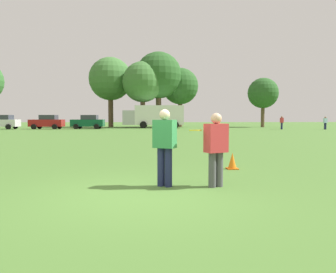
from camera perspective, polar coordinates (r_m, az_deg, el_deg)
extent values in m
plane|color=#47702D|center=(6.28, -5.12, -10.44)|extent=(192.07, 192.07, 0.00)
cylinder|color=#1E234C|center=(7.05, -1.25, -5.41)|extent=(0.16, 0.16, 0.84)
cylinder|color=#1E234C|center=(6.97, 0.08, -5.50)|extent=(0.16, 0.16, 0.84)
cube|color=#338C4C|center=(6.94, -0.59, 0.47)|extent=(0.54, 0.46, 0.61)
sphere|color=beige|center=(6.93, -0.60, 3.89)|extent=(0.23, 0.23, 0.23)
cylinder|color=#4C4C51|center=(7.10, 9.06, -5.76)|extent=(0.16, 0.16, 0.75)
cylinder|color=#4C4C51|center=(7.00, 7.86, -5.89)|extent=(0.16, 0.16, 0.75)
cube|color=red|center=(6.97, 8.51, -0.27)|extent=(0.54, 0.44, 0.62)
sphere|color=#D8AD8C|center=(6.96, 8.55, 3.18)|extent=(0.24, 0.24, 0.24)
cylinder|color=yellow|center=(6.91, 4.86, 1.10)|extent=(0.27, 0.27, 0.04)
cube|color=#D8590C|center=(9.59, 11.31, -5.58)|extent=(0.32, 0.32, 0.03)
cone|color=orange|center=(9.55, 11.33, -4.16)|extent=(0.24, 0.24, 0.45)
cube|color=silver|center=(46.41, -27.42, 2.13)|extent=(4.25, 1.93, 0.90)
cube|color=#2D333D|center=(46.30, -27.16, 3.03)|extent=(2.05, 1.70, 0.64)
cylinder|color=black|center=(44.96, -26.46, 1.55)|extent=(0.67, 0.24, 0.66)
cylinder|color=black|center=(46.78, -25.43, 1.64)|extent=(0.67, 0.24, 0.66)
cube|color=maroon|center=(44.40, -20.68, 2.25)|extent=(4.25, 1.93, 0.90)
cube|color=#2D333D|center=(44.31, -20.39, 3.19)|extent=(2.05, 1.70, 0.64)
cylinder|color=black|center=(43.92, -22.70, 1.61)|extent=(0.67, 0.24, 0.66)
cylinder|color=black|center=(45.79, -21.80, 1.69)|extent=(0.67, 0.24, 0.66)
cylinder|color=black|center=(43.05, -19.46, 1.65)|extent=(0.67, 0.24, 0.66)
cylinder|color=black|center=(44.96, -18.68, 1.73)|extent=(0.67, 0.24, 0.66)
cube|color=#0C4C2D|center=(43.53, -14.03, 2.35)|extent=(4.25, 1.93, 0.90)
cube|color=#2D333D|center=(43.47, -13.72, 3.30)|extent=(2.05, 1.70, 0.64)
cylinder|color=black|center=(42.87, -16.01, 1.70)|extent=(0.67, 0.24, 0.66)
cylinder|color=black|center=(44.81, -15.37, 1.78)|extent=(0.67, 0.24, 0.66)
cylinder|color=black|center=(42.29, -12.59, 1.73)|extent=(0.67, 0.24, 0.66)
cylinder|color=black|center=(44.26, -12.09, 1.81)|extent=(0.67, 0.24, 0.66)
cube|color=white|center=(45.71, -1.55, 3.81)|extent=(6.88, 2.71, 2.70)
cube|color=#B2B2B7|center=(45.90, -6.81, 3.35)|extent=(1.87, 2.36, 2.00)
cylinder|color=black|center=(44.40, -4.40, 2.07)|extent=(0.97, 0.31, 0.96)
cylinder|color=black|center=(47.14, -4.24, 2.15)|extent=(0.97, 0.31, 0.96)
cylinder|color=black|center=(44.40, 1.31, 2.08)|extent=(0.97, 0.31, 0.96)
cylinder|color=black|center=(47.14, 1.14, 2.16)|extent=(0.97, 0.31, 0.96)
cylinder|color=#1E234C|center=(44.49, 26.18, 1.65)|extent=(0.15, 0.15, 0.82)
cylinder|color=#1E234C|center=(44.38, 26.01, 1.65)|extent=(0.15, 0.15, 0.82)
cube|color=#9EC6E5|center=(44.42, 26.12, 2.55)|extent=(0.49, 0.34, 0.58)
sphere|color=#8C664C|center=(44.42, 26.13, 3.06)|extent=(0.22, 0.22, 0.22)
cylinder|color=#1E234C|center=(42.83, 19.44, 1.77)|extent=(0.16, 0.16, 0.85)
cylinder|color=#1E234C|center=(42.67, 19.56, 1.76)|extent=(0.16, 0.16, 0.85)
cube|color=red|center=(42.74, 19.52, 2.74)|extent=(0.31, 0.49, 0.60)
sphere|color=#8C664C|center=(42.74, 19.53, 3.29)|extent=(0.23, 0.23, 0.23)
cylinder|color=brown|center=(50.90, -10.11, 4.27)|extent=(0.77, 0.77, 4.64)
sphere|color=#3D7033|center=(51.25, -10.17, 10.03)|extent=(6.63, 6.63, 6.63)
cylinder|color=brown|center=(47.59, -4.49, 4.09)|extent=(0.69, 0.69, 4.17)
sphere|color=#3D7033|center=(47.87, -4.51, 9.62)|extent=(5.95, 5.95, 5.95)
cylinder|color=brown|center=(48.84, -1.68, 4.50)|extent=(0.81, 0.81, 4.88)
sphere|color=#285623|center=(49.24, -1.69, 10.80)|extent=(6.97, 6.97, 6.97)
cylinder|color=brown|center=(50.85, 2.16, 3.95)|extent=(0.66, 0.66, 3.98)
sphere|color=#285623|center=(51.09, 2.17, 8.90)|extent=(5.69, 5.69, 5.69)
cylinder|color=brown|center=(51.79, 16.43, 3.41)|extent=(0.54, 0.54, 3.26)
sphere|color=#285623|center=(51.93, 16.50, 7.40)|extent=(4.66, 4.66, 4.66)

